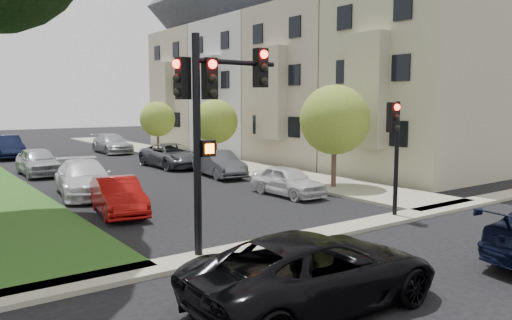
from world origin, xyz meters
TOP-DOWN VIEW (x-y plane):
  - ground at (0.00, 0.00)m, footprint 140.00×140.00m
  - sidewalk_right at (6.75, 24.00)m, footprint 3.50×44.00m
  - sidewalk_cross at (0.00, 2.00)m, footprint 60.00×1.00m
  - house_a at (12.45, 8.00)m, footprint 7.70×7.55m
  - house_b at (12.45, 15.50)m, footprint 7.70×7.55m
  - house_c at (12.45, 23.00)m, footprint 7.70×7.55m
  - house_d at (12.45, 30.50)m, footprint 7.70×7.55m
  - small_tree_a at (6.20, 7.58)m, footprint 3.16×3.16m
  - small_tree_b at (6.20, 17.97)m, footprint 2.77×2.77m
  - small_tree_c at (6.20, 26.44)m, footprint 2.66×2.66m
  - traffic_signal_main at (-3.36, 2.24)m, footprint 2.73×0.70m
  - traffic_signal_secondary at (3.69, 2.19)m, footprint 0.51×0.41m
  - car_cross_near at (-3.45, -1.76)m, footprint 5.29×2.50m
  - car_parked_0 at (3.48, 7.54)m, footprint 1.59×3.76m
  - car_parked_1 at (3.93, 13.86)m, footprint 1.97×4.34m
  - car_parked_2 at (3.64, 18.84)m, footprint 2.47×5.21m
  - car_parked_4 at (3.64, 29.32)m, footprint 2.10×5.05m
  - car_parked_5 at (-3.63, 8.31)m, footprint 1.96×4.10m
  - car_parked_6 at (-3.53, 12.58)m, footprint 2.83×5.36m
  - car_parked_7 at (-3.76, 19.99)m, footprint 1.81×4.43m
  - car_parked_9 at (-3.69, 30.02)m, footprint 1.74×4.90m

SIDE VIEW (x-z plane):
  - ground at x=0.00m, z-range 0.00..0.00m
  - sidewalk_right at x=6.75m, z-range 0.00..0.12m
  - sidewalk_cross at x=0.00m, z-range 0.00..0.12m
  - car_parked_0 at x=3.48m, z-range 0.00..1.27m
  - car_parked_5 at x=-3.63m, z-range 0.00..1.30m
  - car_parked_1 at x=3.93m, z-range 0.00..1.38m
  - car_parked_2 at x=3.64m, z-range 0.00..1.44m
  - car_parked_4 at x=3.64m, z-range 0.00..1.46m
  - car_cross_near at x=-3.45m, z-range 0.00..1.46m
  - car_parked_6 at x=-3.53m, z-range 0.00..1.48m
  - car_parked_7 at x=-3.76m, z-range 0.00..1.51m
  - car_parked_9 at x=-3.69m, z-range 0.00..1.61m
  - small_tree_c at x=6.20m, z-range 0.66..4.66m
  - small_tree_b at x=6.20m, z-range 0.68..4.83m
  - traffic_signal_secondary at x=3.69m, z-range 0.78..4.76m
  - small_tree_a at x=6.20m, z-range 0.78..5.51m
  - traffic_signal_main at x=-3.36m, z-range 1.06..6.67m
  - house_a at x=12.45m, z-range -1.05..14.92m
  - house_b at x=12.45m, z-range -1.05..14.92m
  - house_c at x=12.45m, z-range -1.05..14.92m
  - house_d at x=12.45m, z-range -1.05..14.92m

